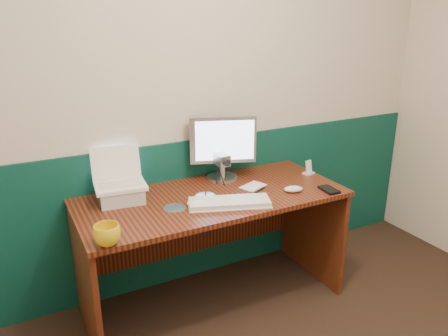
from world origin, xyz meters
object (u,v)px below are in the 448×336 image
monitor (222,148)px  camcorder (222,171)px  laptop (119,168)px  keyboard (229,203)px  desk (213,250)px  mug (107,235)px

monitor → camcorder: 0.16m
laptop → keyboard: size_ratio=0.62×
desk → keyboard: bearing=-82.4°
laptop → mug: size_ratio=2.21×
monitor → camcorder: size_ratio=2.39×
keyboard → camcorder: (0.11, 0.31, 0.08)m
laptop → keyboard: 0.66m
mug → camcorder: (0.83, 0.44, 0.04)m
laptop → monitor: (0.69, 0.06, 0.01)m
desk → keyboard: keyboard is taller
keyboard → camcorder: 0.33m
mug → camcorder: size_ratio=0.72×
monitor → keyboard: size_ratio=0.93×
monitor → desk: bearing=-109.0°
camcorder → desk: bearing=-135.3°
mug → desk: bearing=23.9°
monitor → keyboard: bearing=-92.0°
laptop → mug: bearing=-105.6°
camcorder → laptop: bearing=176.3°
monitor → camcorder: bearing=-99.2°
laptop → camcorder: laptop is taller
desk → monitor: bearing=51.2°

